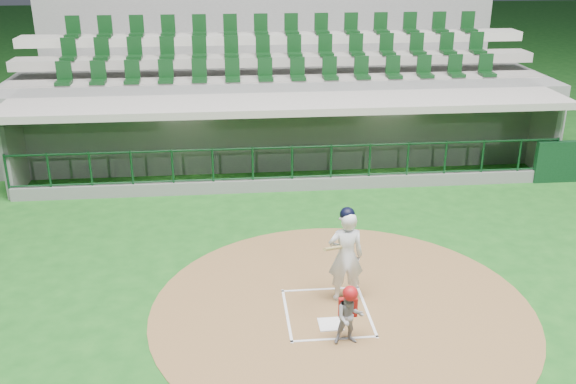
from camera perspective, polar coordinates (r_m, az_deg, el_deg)
The scene contains 8 objects.
ground at distance 12.41m, azimuth 3.28°, elevation -9.97°, with size 120.00×120.00×0.00m, color #164F17.
dirt_circle at distance 12.29m, azimuth 4.82°, elevation -10.34°, with size 7.20×7.20×0.01m, color brown.
home_plate at distance 11.82m, azimuth 3.80°, elevation -11.65°, with size 0.43×0.43×0.02m, color white.
batter_box_chalk at distance 12.15m, azimuth 3.49°, elevation -10.64°, with size 1.55×1.80×0.01m.
dugout_structure at distance 19.17m, azimuth 0.01°, elevation 4.87°, with size 16.40×3.70×3.00m.
seating_deck at distance 22.00m, azimuth -0.99°, elevation 8.34°, with size 17.00×6.72×5.15m.
batter at distance 12.13m, azimuth 5.16°, elevation -5.58°, with size 0.88×0.87×1.92m.
catcher at distance 11.10m, azimuth 5.47°, elevation -10.80°, with size 0.50×0.39×1.10m.
Camera 1 is at (-1.73, -10.42, 6.51)m, focal length 40.00 mm.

